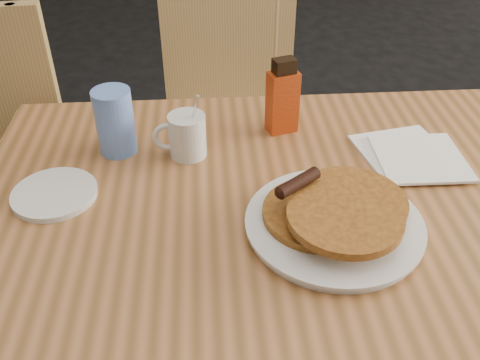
# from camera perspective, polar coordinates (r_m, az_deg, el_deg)

# --- Properties ---
(main_table) EXTENTS (1.26, 0.88, 0.75)m
(main_table) POSITION_cam_1_polar(r_m,az_deg,el_deg) (1.05, 4.53, -3.20)
(main_table) COLOR #AA6A3C
(main_table) RESTS_ON floor
(chair_main_far) EXTENTS (0.45, 0.45, 0.94)m
(chair_main_far) POSITION_cam_1_polar(r_m,az_deg,el_deg) (1.74, -0.87, 8.52)
(chair_main_far) COLOR tan
(chair_main_far) RESTS_ON floor
(pancake_plate) EXTENTS (0.31, 0.31, 0.09)m
(pancake_plate) POSITION_cam_1_polar(r_m,az_deg,el_deg) (0.94, 10.11, -4.00)
(pancake_plate) COLOR silver
(pancake_plate) RESTS_ON main_table
(coffee_mug) EXTENTS (0.11, 0.08, 0.14)m
(coffee_mug) POSITION_cam_1_polar(r_m,az_deg,el_deg) (1.11, -5.77, 4.82)
(coffee_mug) COLOR silver
(coffee_mug) RESTS_ON main_table
(syrup_bottle) EXTENTS (0.07, 0.06, 0.17)m
(syrup_bottle) POSITION_cam_1_polar(r_m,az_deg,el_deg) (1.18, 4.57, 8.66)
(syrup_bottle) COLOR maroon
(syrup_bottle) RESTS_ON main_table
(napkin_stack) EXTENTS (0.22, 0.23, 0.01)m
(napkin_stack) POSITION_cam_1_polar(r_m,az_deg,el_deg) (1.17, 17.84, 2.55)
(napkin_stack) COLOR white
(napkin_stack) RESTS_ON main_table
(blue_tumbler) EXTENTS (0.09, 0.09, 0.14)m
(blue_tumbler) POSITION_cam_1_polar(r_m,az_deg,el_deg) (1.13, -13.19, 6.08)
(blue_tumbler) COLOR #608AE3
(blue_tumbler) RESTS_ON main_table
(side_saucer) EXTENTS (0.18, 0.18, 0.01)m
(side_saucer) POSITION_cam_1_polar(r_m,az_deg,el_deg) (1.07, -19.18, -1.40)
(side_saucer) COLOR silver
(side_saucer) RESTS_ON main_table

